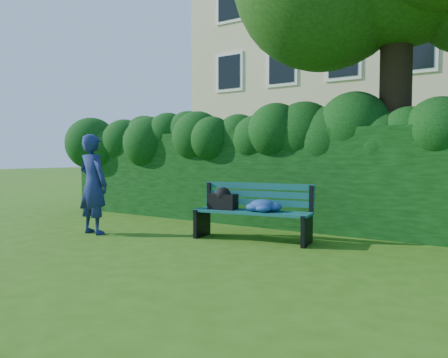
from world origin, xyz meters
The scene contains 5 objects.
ground centered at (0.00, 0.00, 0.00)m, with size 80.00×80.00×0.00m, color #2F5710.
apartment_building centered at (0.00, 13.99, 6.00)m, with size 16.00×8.08×12.00m.
hedge centered at (0.00, 2.20, 0.90)m, with size 10.00×1.00×1.80m.
park_bench centered at (0.49, 0.59, 0.50)m, with size 1.92×0.83×0.89m.
man_reading centered at (-2.00, -0.42, 0.85)m, with size 0.62×0.41×1.69m, color navy.
Camera 1 is at (3.96, -5.32, 1.32)m, focal length 35.00 mm.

